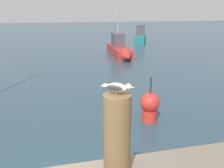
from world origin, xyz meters
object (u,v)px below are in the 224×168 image
(mooring_post, at_px, (117,135))
(boat_red, at_px, (120,49))
(boat_teal, at_px, (141,37))
(channel_buoy, at_px, (150,106))
(seagull, at_px, (118,87))

(mooring_post, xyz_separation_m, boat_red, (3.93, 13.86, -1.24))
(boat_red, xyz_separation_m, boat_teal, (3.89, 6.49, 0.04))
(boat_red, distance_m, boat_teal, 7.56)
(mooring_post, bearing_deg, channel_buoy, 61.65)
(mooring_post, height_order, channel_buoy, mooring_post)
(mooring_post, relative_size, boat_red, 0.20)
(boat_teal, bearing_deg, channel_buoy, -109.36)
(boat_teal, bearing_deg, seagull, -111.02)
(mooring_post, relative_size, channel_buoy, 0.77)
(seagull, xyz_separation_m, boat_teal, (7.82, 20.35, -1.80))
(boat_red, bearing_deg, mooring_post, -105.84)
(mooring_post, height_order, boat_teal, mooring_post)
(seagull, bearing_deg, mooring_post, 140.56)
(seagull, xyz_separation_m, boat_red, (3.93, 13.87, -1.83))
(seagull, distance_m, boat_teal, 21.88)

